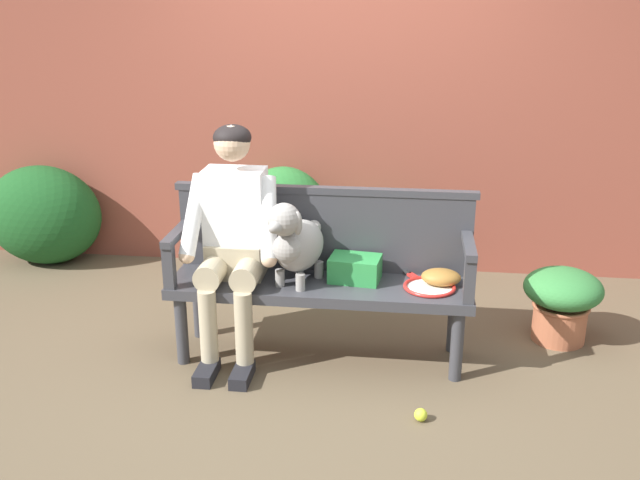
% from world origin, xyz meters
% --- Properties ---
extents(ground_plane, '(40.00, 40.00, 0.00)m').
position_xyz_m(ground_plane, '(0.00, 0.00, 0.00)').
color(ground_plane, brown).
extents(brick_garden_fence, '(8.00, 0.30, 2.16)m').
position_xyz_m(brick_garden_fence, '(0.00, 1.62, 1.08)').
color(brick_garden_fence, brown).
rests_on(brick_garden_fence, ground).
extents(hedge_bush_far_right, '(0.90, 0.60, 0.77)m').
position_xyz_m(hedge_bush_far_right, '(-2.30, 1.26, 0.39)').
color(hedge_bush_far_right, '#194C1E').
rests_on(hedge_bush_far_right, ground).
extents(hedge_bush_mid_right, '(0.79, 0.61, 0.57)m').
position_xyz_m(hedge_bush_mid_right, '(0.24, 1.28, 0.28)').
color(hedge_bush_mid_right, '#1E5B23').
rests_on(hedge_bush_mid_right, ground).
extents(hedge_bush_far_left, '(0.70, 0.48, 0.81)m').
position_xyz_m(hedge_bush_far_left, '(-0.43, 1.30, 0.41)').
color(hedge_bush_far_left, '#286B2D').
rests_on(hedge_bush_far_left, ground).
extents(garden_bench, '(1.70, 0.46, 0.47)m').
position_xyz_m(garden_bench, '(0.00, 0.00, 0.41)').
color(garden_bench, '#38383D').
rests_on(garden_bench, ground).
extents(bench_backrest, '(1.74, 0.06, 0.50)m').
position_xyz_m(bench_backrest, '(0.00, 0.20, 0.72)').
color(bench_backrest, '#38383D').
rests_on(bench_backrest, garden_bench).
extents(bench_armrest_left_end, '(0.06, 0.46, 0.28)m').
position_xyz_m(bench_armrest_left_end, '(-0.81, -0.08, 0.67)').
color(bench_armrest_left_end, '#38383D').
rests_on(bench_armrest_left_end, garden_bench).
extents(bench_armrest_right_end, '(0.06, 0.46, 0.28)m').
position_xyz_m(bench_armrest_right_end, '(0.81, -0.08, 0.67)').
color(bench_armrest_right_end, '#38383D').
rests_on(bench_armrest_right_end, garden_bench).
extents(person_seated, '(0.56, 0.63, 1.34)m').
position_xyz_m(person_seated, '(-0.49, -0.01, 0.74)').
color(person_seated, black).
rests_on(person_seated, ground).
extents(dog_on_bench, '(0.35, 0.50, 0.50)m').
position_xyz_m(dog_on_bench, '(-0.13, -0.05, 0.72)').
color(dog_on_bench, gray).
rests_on(dog_on_bench, garden_bench).
extents(tennis_racket, '(0.45, 0.55, 0.03)m').
position_xyz_m(tennis_racket, '(0.60, 0.00, 0.48)').
color(tennis_racket, red).
rests_on(tennis_racket, garden_bench).
extents(baseball_glove, '(0.23, 0.18, 0.09)m').
position_xyz_m(baseball_glove, '(0.67, 0.04, 0.51)').
color(baseball_glove, '#9E6B2D').
rests_on(baseball_glove, garden_bench).
extents(sports_bag, '(0.30, 0.23, 0.14)m').
position_xyz_m(sports_bag, '(0.19, 0.05, 0.54)').
color(sports_bag, '#2D8E42').
rests_on(sports_bag, garden_bench).
extents(tennis_ball, '(0.07, 0.07, 0.07)m').
position_xyz_m(tennis_ball, '(0.58, -0.60, 0.03)').
color(tennis_ball, '#CCDB33').
rests_on(tennis_ball, ground).
extents(potted_plant, '(0.47, 0.47, 0.46)m').
position_xyz_m(potted_plant, '(1.42, 0.39, 0.27)').
color(potted_plant, '#A85B3D').
rests_on(potted_plant, ground).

